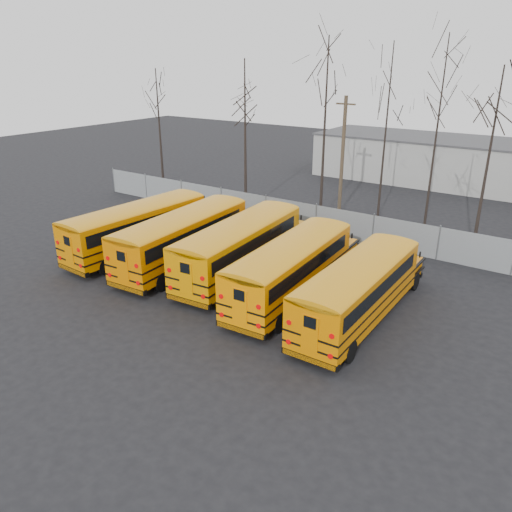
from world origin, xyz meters
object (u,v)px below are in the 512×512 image
Objects in this scene: bus_d at (293,264)px; bus_e at (360,286)px; bus_a at (140,224)px; bus_c at (242,243)px; bus_b at (185,234)px; utility_pole_left at (342,155)px.

bus_d reaches higher than bus_e.
bus_c reaches higher than bus_a.
bus_b is 1.07× the size of bus_e.
bus_e is at bearing -13.95° from bus_c.
bus_b is 3.52m from bus_c.
bus_e is (14.29, -0.43, -0.08)m from bus_a.
bus_e is (10.78, -0.57, -0.11)m from bus_b.
bus_a is at bearing 178.50° from bus_b.
utility_pole_left reaches higher than bus_a.
utility_pole_left is at bearing 88.93° from bus_c.
bus_b is 7.15m from bus_d.
bus_b is at bearing -97.42° from utility_pole_left.
utility_pole_left is (-8.11, 14.80, 2.68)m from bus_e.
utility_pole_left is at bearing 103.99° from bus_d.
bus_d is at bearing -5.58° from bus_b.
bus_b is 1.04× the size of bus_d.
bus_a is 3.51m from bus_b.
bus_e is 17.09m from utility_pole_left.
bus_a is at bearing -177.81° from bus_c.
bus_c is (3.46, 0.66, 0.00)m from bus_b.
bus_d is (3.68, -0.87, -0.07)m from bus_c.
bus_d is at bearing -69.59° from utility_pole_left.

